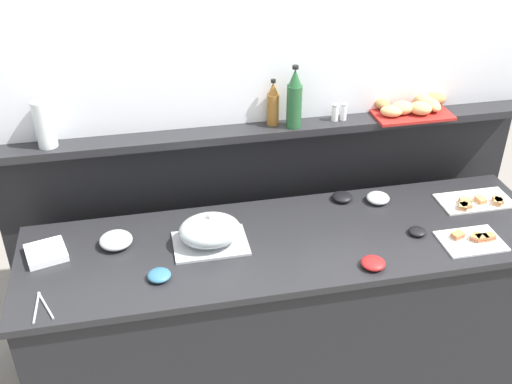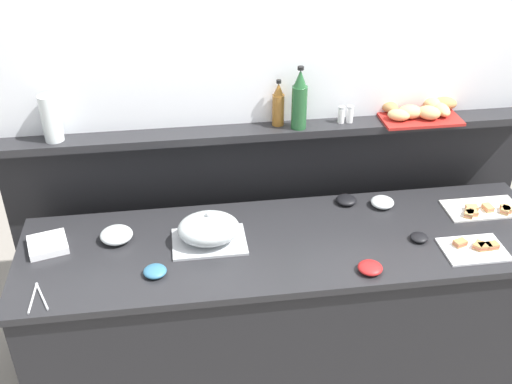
{
  "view_description": "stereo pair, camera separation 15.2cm",
  "coord_description": "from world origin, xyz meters",
  "px_view_note": "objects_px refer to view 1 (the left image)",
  "views": [
    {
      "loc": [
        -0.63,
        -2.23,
        2.61
      ],
      "look_at": [
        -0.15,
        0.1,
        1.14
      ],
      "focal_mm": 42.89,
      "sensor_mm": 36.0,
      "label": 1
    },
    {
      "loc": [
        -0.48,
        -2.25,
        2.61
      ],
      "look_at": [
        -0.15,
        0.1,
        1.14
      ],
      "focal_mm": 42.89,
      "sensor_mm": 36.0,
      "label": 2
    }
  ],
  "objects_px": {
    "wine_bottle_green": "(294,100)",
    "pepper_shaker": "(343,112)",
    "condiment_bowl_red": "(417,231)",
    "glass_bowl_medium": "(378,198)",
    "glass_bowl_large": "(116,241)",
    "napkin_stack": "(46,253)",
    "sandwich_platter_rear": "(476,201)",
    "bread_basket": "(412,106)",
    "water_carafe": "(44,124)",
    "condiment_bowl_teal": "(373,263)",
    "sandwich_platter_front": "(472,240)",
    "condiment_bowl_cream": "(342,197)",
    "vinegar_bottle_amber": "(273,105)",
    "salt_shaker": "(335,113)",
    "serving_tongs": "(41,306)",
    "condiment_bowl_dark": "(159,275)",
    "serving_cloche": "(210,232)"
  },
  "relations": [
    {
      "from": "sandwich_platter_front",
      "to": "sandwich_platter_rear",
      "type": "relative_size",
      "value": 0.76
    },
    {
      "from": "glass_bowl_medium",
      "to": "wine_bottle_green",
      "type": "distance_m",
      "value": 0.67
    },
    {
      "from": "condiment_bowl_red",
      "to": "vinegar_bottle_amber",
      "type": "distance_m",
      "value": 0.93
    },
    {
      "from": "salt_shaker",
      "to": "vinegar_bottle_amber",
      "type": "bearing_deg",
      "value": 176.12
    },
    {
      "from": "condiment_bowl_dark",
      "to": "bread_basket",
      "type": "distance_m",
      "value": 1.57
    },
    {
      "from": "pepper_shaker",
      "to": "bread_basket",
      "type": "distance_m",
      "value": 0.38
    },
    {
      "from": "glass_bowl_medium",
      "to": "condiment_bowl_red",
      "type": "height_order",
      "value": "glass_bowl_medium"
    },
    {
      "from": "glass_bowl_large",
      "to": "salt_shaker",
      "type": "xyz_separation_m",
      "value": [
        1.13,
        0.34,
        0.38
      ]
    },
    {
      "from": "condiment_bowl_dark",
      "to": "wine_bottle_green",
      "type": "xyz_separation_m",
      "value": [
        0.73,
        0.59,
        0.49
      ]
    },
    {
      "from": "glass_bowl_medium",
      "to": "condiment_bowl_dark",
      "type": "bearing_deg",
      "value": -161.21
    },
    {
      "from": "sandwich_platter_rear",
      "to": "glass_bowl_large",
      "type": "xyz_separation_m",
      "value": [
        -1.8,
        0.0,
        0.02
      ]
    },
    {
      "from": "serving_tongs",
      "to": "glass_bowl_medium",
      "type": "bearing_deg",
      "value": 16.14
    },
    {
      "from": "condiment_bowl_red",
      "to": "napkin_stack",
      "type": "xyz_separation_m",
      "value": [
        -1.7,
        0.18,
        0.0
      ]
    },
    {
      "from": "glass_bowl_medium",
      "to": "wine_bottle_green",
      "type": "relative_size",
      "value": 0.37
    },
    {
      "from": "condiment_bowl_dark",
      "to": "napkin_stack",
      "type": "relative_size",
      "value": 0.6
    },
    {
      "from": "pepper_shaker",
      "to": "glass_bowl_medium",
      "type": "bearing_deg",
      "value": -59.87
    },
    {
      "from": "bread_basket",
      "to": "condiment_bowl_red",
      "type": "bearing_deg",
      "value": -106.49
    },
    {
      "from": "bread_basket",
      "to": "napkin_stack",
      "type": "bearing_deg",
      "value": -168.77
    },
    {
      "from": "napkin_stack",
      "to": "wine_bottle_green",
      "type": "relative_size",
      "value": 0.54
    },
    {
      "from": "bread_basket",
      "to": "wine_bottle_green",
      "type": "bearing_deg",
      "value": -176.61
    },
    {
      "from": "condiment_bowl_teal",
      "to": "glass_bowl_large",
      "type": "bearing_deg",
      "value": 160.71
    },
    {
      "from": "pepper_shaker",
      "to": "wine_bottle_green",
      "type": "bearing_deg",
      "value": -174.12
    },
    {
      "from": "condiment_bowl_dark",
      "to": "condiment_bowl_red",
      "type": "xyz_separation_m",
      "value": [
        1.22,
        0.08,
        -0.0
      ]
    },
    {
      "from": "water_carafe",
      "to": "condiment_bowl_teal",
      "type": "bearing_deg",
      "value": -28.12
    },
    {
      "from": "sandwich_platter_front",
      "to": "glass_bowl_large",
      "type": "relative_size",
      "value": 1.89
    },
    {
      "from": "condiment_bowl_cream",
      "to": "napkin_stack",
      "type": "distance_m",
      "value": 1.46
    },
    {
      "from": "glass_bowl_large",
      "to": "condiment_bowl_cream",
      "type": "height_order",
      "value": "glass_bowl_large"
    },
    {
      "from": "wine_bottle_green",
      "to": "condiment_bowl_cream",
      "type": "bearing_deg",
      "value": -33.54
    },
    {
      "from": "serving_tongs",
      "to": "condiment_bowl_cream",
      "type": "bearing_deg",
      "value": 19.85
    },
    {
      "from": "condiment_bowl_cream",
      "to": "pepper_shaker",
      "type": "height_order",
      "value": "pepper_shaker"
    },
    {
      "from": "wine_bottle_green",
      "to": "pepper_shaker",
      "type": "relative_size",
      "value": 3.63
    },
    {
      "from": "bread_basket",
      "to": "water_carafe",
      "type": "height_order",
      "value": "water_carafe"
    },
    {
      "from": "napkin_stack",
      "to": "vinegar_bottle_amber",
      "type": "xyz_separation_m",
      "value": [
        1.13,
        0.38,
        0.46
      ]
    },
    {
      "from": "glass_bowl_large",
      "to": "napkin_stack",
      "type": "distance_m",
      "value": 0.31
    },
    {
      "from": "pepper_shaker",
      "to": "bread_basket",
      "type": "relative_size",
      "value": 0.2
    },
    {
      "from": "glass_bowl_large",
      "to": "bread_basket",
      "type": "height_order",
      "value": "bread_basket"
    },
    {
      "from": "serving_cloche",
      "to": "napkin_stack",
      "type": "relative_size",
      "value": 2.0
    },
    {
      "from": "glass_bowl_medium",
      "to": "napkin_stack",
      "type": "xyz_separation_m",
      "value": [
        -1.62,
        -0.13,
        -0.0
      ]
    },
    {
      "from": "glass_bowl_large",
      "to": "condiment_bowl_dark",
      "type": "distance_m",
      "value": 0.33
    },
    {
      "from": "sandwich_platter_rear",
      "to": "vinegar_bottle_amber",
      "type": "xyz_separation_m",
      "value": [
        -0.98,
        0.37,
        0.46
      ]
    },
    {
      "from": "napkin_stack",
      "to": "pepper_shaker",
      "type": "relative_size",
      "value": 1.95
    },
    {
      "from": "salt_shaker",
      "to": "pepper_shaker",
      "type": "height_order",
      "value": "same"
    },
    {
      "from": "sandwich_platter_rear",
      "to": "bread_basket",
      "type": "bearing_deg",
      "value": 124.17
    },
    {
      "from": "condiment_bowl_cream",
      "to": "serving_tongs",
      "type": "relative_size",
      "value": 0.56
    },
    {
      "from": "napkin_stack",
      "to": "wine_bottle_green",
      "type": "xyz_separation_m",
      "value": [
        1.22,
        0.33,
        0.49
      ]
    },
    {
      "from": "sandwich_platter_front",
      "to": "condiment_bowl_red",
      "type": "height_order",
      "value": "sandwich_platter_front"
    },
    {
      "from": "condiment_bowl_dark",
      "to": "salt_shaker",
      "type": "xyz_separation_m",
      "value": [
        0.96,
        0.62,
        0.39
      ]
    },
    {
      "from": "serving_cloche",
      "to": "pepper_shaker",
      "type": "distance_m",
      "value": 0.93
    },
    {
      "from": "condiment_bowl_red",
      "to": "pepper_shaker",
      "type": "bearing_deg",
      "value": 111.73
    },
    {
      "from": "glass_bowl_medium",
      "to": "water_carafe",
      "type": "xyz_separation_m",
      "value": [
        -1.58,
        0.23,
        0.46
      ]
    }
  ]
}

